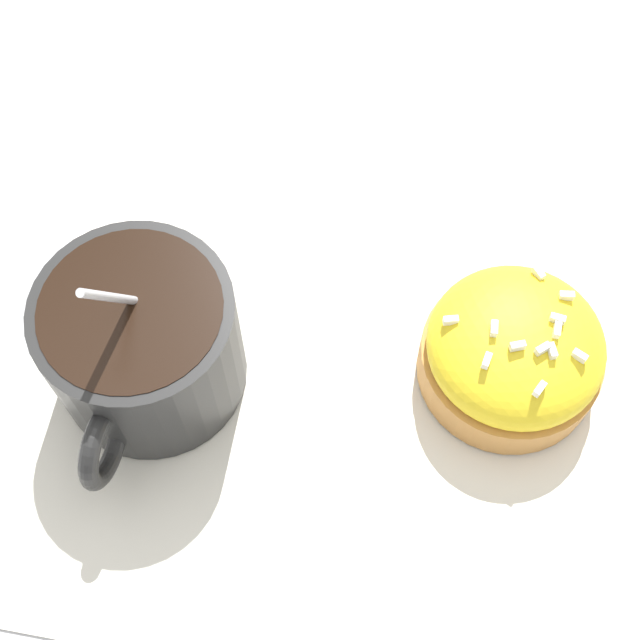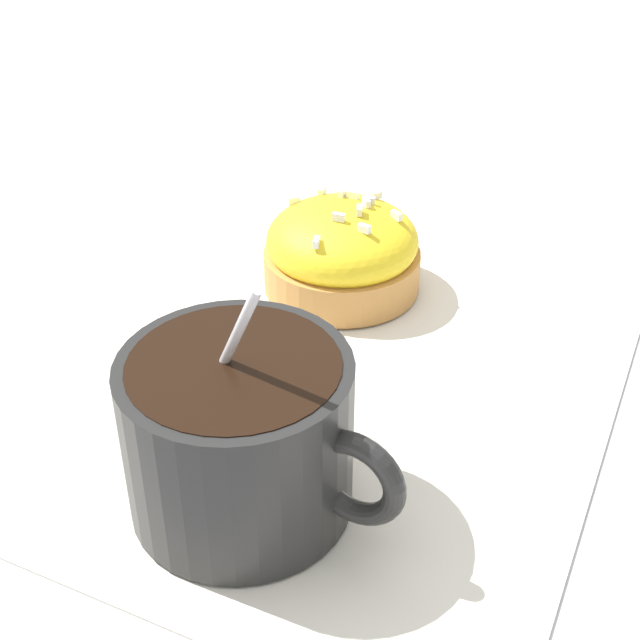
{
  "view_description": "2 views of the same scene",
  "coord_description": "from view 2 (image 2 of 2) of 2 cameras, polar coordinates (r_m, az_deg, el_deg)",
  "views": [
    {
      "loc": [
        -0.01,
        0.18,
        0.42
      ],
      "look_at": [
        0.01,
        -0.01,
        0.04
      ],
      "focal_mm": 50.0,
      "sensor_mm": 36.0,
      "label": 1
    },
    {
      "loc": [
        0.33,
        0.14,
        0.28
      ],
      "look_at": [
        -0.0,
        0.01,
        0.04
      ],
      "focal_mm": 50.0,
      "sensor_mm": 36.0,
      "label": 2
    }
  ],
  "objects": [
    {
      "name": "frosted_pastry",
      "position": [
        0.51,
        1.42,
        4.45
      ],
      "size": [
        0.09,
        0.09,
        0.06
      ],
      "color": "#C18442",
      "rests_on": "paper_napkin"
    },
    {
      "name": "paper_napkin",
      "position": [
        0.45,
        -1.14,
        -3.73
      ],
      "size": [
        0.33,
        0.32,
        0.0
      ],
      "color": "white",
      "rests_on": "ground_plane"
    },
    {
      "name": "ground_plane",
      "position": [
        0.45,
        -1.14,
        -3.88
      ],
      "size": [
        3.0,
        3.0,
        0.0
      ],
      "primitive_type": "plane",
      "color": "#B2B2B7"
    },
    {
      "name": "coffee_cup",
      "position": [
        0.36,
        -5.11,
        -7.03
      ],
      "size": [
        0.09,
        0.12,
        0.11
      ],
      "color": "black",
      "rests_on": "paper_napkin"
    }
  ]
}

